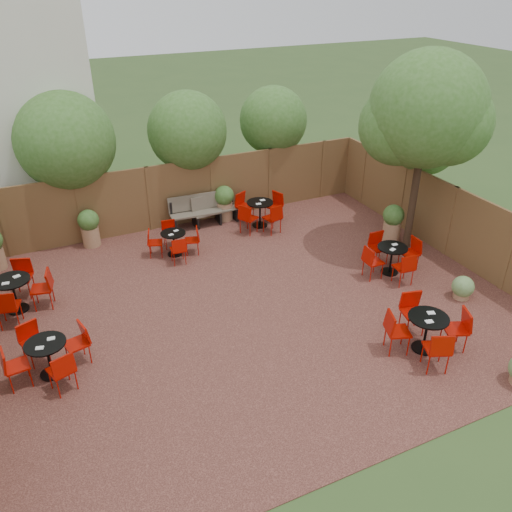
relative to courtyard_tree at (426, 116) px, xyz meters
name	(u,v)px	position (x,y,z in m)	size (l,w,h in m)	color
ground	(250,305)	(-5.28, -0.77, -3.76)	(80.00, 80.00, 0.00)	#354F23
courtyard_paving	(250,305)	(-5.28, -0.77, -3.75)	(12.00, 10.00, 0.02)	#3B1D18
fence_back	(182,194)	(-5.28, 4.23, -2.76)	(12.00, 0.08, 2.00)	brown
fence_right	(451,222)	(0.72, -0.77, -2.76)	(0.08, 10.00, 2.00)	brown
overhang_foliage	(103,176)	(-7.82, 2.01, -1.04)	(15.50, 10.82, 2.73)	#335D1E
courtyard_tree	(426,116)	(0.00, 0.00, 0.00)	(3.02, 2.96, 5.39)	black
park_bench_left	(214,209)	(-4.38, 3.85, -3.29)	(1.47, 0.58, 0.89)	brown
park_bench_right	(195,211)	(-4.99, 3.86, -3.24)	(1.61, 0.60, 0.98)	brown
bistro_tables	(224,277)	(-5.61, -0.04, -3.29)	(10.61, 8.52, 0.95)	black
planters	(179,224)	(-5.79, 3.01, -3.14)	(11.12, 4.02, 1.14)	#9A6E4D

